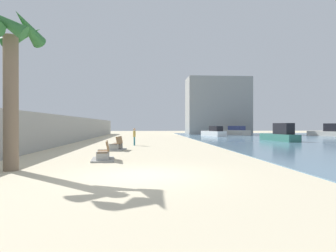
# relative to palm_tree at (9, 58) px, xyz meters

# --- Properties ---
(ground_plane) EXTENTS (120.00, 120.00, 0.00)m
(ground_plane) POSITION_rel_palm_tree_xyz_m (5.15, 16.63, -4.42)
(ground_plane) COLOR beige
(seawall) EXTENTS (0.80, 64.00, 2.64)m
(seawall) POSITION_rel_palm_tree_xyz_m (-2.35, 16.63, -3.10)
(seawall) COLOR #9E9E99
(seawall) RESTS_ON ground
(palm_tree) EXTENTS (2.56, 2.57, 6.29)m
(palm_tree) POSITION_rel_palm_tree_xyz_m (0.00, 0.00, 0.00)
(palm_tree) COLOR #7A6651
(palm_tree) RESTS_ON ground
(bench_near) EXTENTS (1.32, 2.20, 0.98)m
(bench_near) POSITION_rel_palm_tree_xyz_m (3.17, 3.22, -4.19)
(bench_near) COLOR #9E9E99
(bench_near) RESTS_ON ground
(bench_far) EXTENTS (1.36, 2.23, 0.98)m
(bench_far) POSITION_rel_palm_tree_xyz_m (3.22, 9.15, -4.19)
(bench_far) COLOR #9E9E99
(bench_far) RESTS_ON ground
(person_walking) EXTENTS (0.21, 0.53, 1.53)m
(person_walking) POSITION_rel_palm_tree_xyz_m (4.29, 13.88, -3.55)
(person_walking) COLOR teal
(person_walking) RESTS_ON ground
(boat_distant) EXTENTS (4.69, 7.17, 1.58)m
(boat_distant) POSITION_rel_palm_tree_xyz_m (20.65, 39.10, -3.79)
(boat_distant) COLOR beige
(boat_distant) RESTS_ON water_bay
(boat_nearest) EXTENTS (3.18, 5.23, 1.59)m
(boat_nearest) POSITION_rel_palm_tree_xyz_m (15.85, 33.31, -3.80)
(boat_nearest) COLOR white
(boat_nearest) RESTS_ON water_bay
(boat_far_left) EXTENTS (4.06, 6.39, 2.00)m
(boat_far_left) POSITION_rel_palm_tree_xyz_m (33.78, 31.78, -3.67)
(boat_far_left) COLOR beige
(boat_far_left) RESTS_ON water_bay
(boat_outer) EXTENTS (2.06, 6.15, 1.96)m
(boat_outer) POSITION_rel_palm_tree_xyz_m (19.96, 19.29, -3.68)
(boat_outer) COLOR #337060
(boat_outer) RESTS_ON water_bay
(harbor_building) EXTENTS (12.00, 6.00, 10.92)m
(harbor_building) POSITION_rel_palm_tree_xyz_m (19.22, 44.63, 1.04)
(harbor_building) COLOR gray
(harbor_building) RESTS_ON ground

